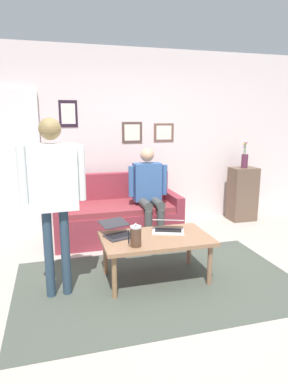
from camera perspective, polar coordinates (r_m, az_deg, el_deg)
The scene contains 13 objects.
ground_plane at distance 3.54m, azimuth 4.49°, elevation -15.69°, with size 7.68×7.68×0.00m, color #ACA397.
area_rug at distance 3.58m, azimuth 2.50°, elevation -15.24°, with size 2.87×1.76×0.01m, color #464D42.
back_wall at distance 5.25m, azimuth -3.53°, elevation 8.96°, with size 7.04×0.11×2.70m.
interior_door at distance 5.11m, azimuth -21.72°, elevation 4.34°, with size 0.82×0.09×2.05m.
couch at distance 4.78m, azimuth -4.83°, elevation -4.11°, with size 1.73×0.86×0.88m.
coffee_table at distance 3.50m, azimuth 2.05°, elevation -8.42°, with size 1.12×0.67×0.47m.
laptop_left at distance 3.64m, azimuth 4.17°, elevation -6.05°, with size 0.41×0.38×0.14m.
laptop_center at distance 3.51m, azimuth -4.54°, elevation -6.74°, with size 0.38×0.41×0.14m.
french_press at distance 3.20m, azimuth -1.42°, elevation -7.55°, with size 0.13×0.11×0.23m.
side_shelf at distance 5.78m, azimuth 16.47°, elevation -0.34°, with size 0.42×0.32×0.88m.
flower_vase at distance 5.68m, azimuth 16.82°, elevation 5.51°, with size 0.11×0.11×0.45m.
person_standing at distance 3.11m, azimuth -15.26°, elevation 1.02°, with size 0.59×0.21×1.68m.
person_seated at distance 4.56m, azimuth 0.81°, elevation 0.56°, with size 0.55×0.51×1.28m.
Camera 1 is at (1.09, 2.93, 1.67)m, focal length 31.21 mm.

